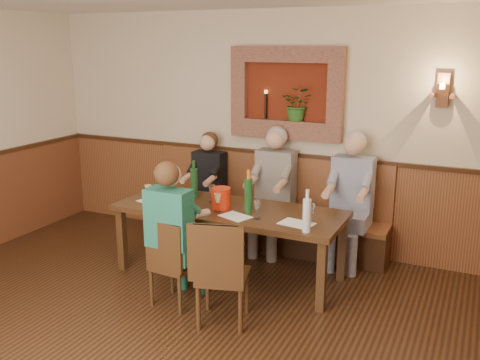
# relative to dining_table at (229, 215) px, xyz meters

# --- Properties ---
(room_shell) EXTENTS (6.04, 6.04, 2.82)m
(room_shell) POSITION_rel_dining_table_xyz_m (0.00, -1.85, 1.21)
(room_shell) COLOR beige
(room_shell) RESTS_ON ground
(wainscoting) EXTENTS (6.02, 6.02, 1.15)m
(wainscoting) POSITION_rel_dining_table_xyz_m (0.00, -1.85, -0.09)
(wainscoting) COLOR brown
(wainscoting) RESTS_ON ground
(wall_niche) EXTENTS (1.36, 0.30, 1.06)m
(wall_niche) POSITION_rel_dining_table_xyz_m (0.24, 1.09, 1.13)
(wall_niche) COLOR #631E0E
(wall_niche) RESTS_ON ground
(wall_sconce) EXTENTS (0.25, 0.20, 0.35)m
(wall_sconce) POSITION_rel_dining_table_xyz_m (1.90, 1.08, 1.27)
(wall_sconce) COLOR brown
(wall_sconce) RESTS_ON ground
(dining_table) EXTENTS (2.40, 0.90, 0.75)m
(dining_table) POSITION_rel_dining_table_xyz_m (0.00, 0.00, 0.00)
(dining_table) COLOR #3B2511
(dining_table) RESTS_ON ground
(bench) EXTENTS (3.00, 0.45, 1.11)m
(bench) POSITION_rel_dining_table_xyz_m (0.00, 0.94, -0.35)
(bench) COLOR #381E0F
(bench) RESTS_ON ground
(chair_near_left) EXTENTS (0.41, 0.41, 0.86)m
(chair_near_left) POSITION_rel_dining_table_xyz_m (-0.18, -0.81, -0.43)
(chair_near_left) COLOR #3B2511
(chair_near_left) RESTS_ON ground
(chair_near_right) EXTENTS (0.53, 0.53, 0.97)m
(chair_near_right) POSITION_rel_dining_table_xyz_m (0.39, -0.94, -0.39)
(chair_near_right) COLOR #3B2511
(chair_near_right) RESTS_ON ground
(person_bench_left) EXTENTS (0.39, 0.48, 1.36)m
(person_bench_left) POSITION_rel_dining_table_xyz_m (-0.73, 0.84, -0.12)
(person_bench_left) COLOR black
(person_bench_left) RESTS_ON ground
(person_bench_mid) EXTENTS (0.45, 0.55, 1.49)m
(person_bench_mid) POSITION_rel_dining_table_xyz_m (0.16, 0.84, -0.06)
(person_bench_mid) COLOR #575450
(person_bench_mid) RESTS_ON ground
(person_bench_right) EXTENTS (0.45, 0.55, 1.49)m
(person_bench_right) POSITION_rel_dining_table_xyz_m (1.07, 0.84, -0.05)
(person_bench_right) COLOR navy
(person_bench_right) RESTS_ON ground
(person_chair_front) EXTENTS (0.41, 0.51, 1.41)m
(person_chair_front) POSITION_rel_dining_table_xyz_m (-0.18, -0.78, -0.09)
(person_chair_front) COLOR #175053
(person_chair_front) RESTS_ON ground
(spittoon_bucket) EXTENTS (0.24, 0.24, 0.22)m
(spittoon_bucket) POSITION_rel_dining_table_xyz_m (-0.07, -0.06, 0.19)
(spittoon_bucket) COLOR red
(spittoon_bucket) RESTS_ON dining_table
(wine_bottle_green_a) EXTENTS (0.10, 0.10, 0.45)m
(wine_bottle_green_a) POSITION_rel_dining_table_xyz_m (0.25, -0.07, 0.26)
(wine_bottle_green_a) COLOR #19471E
(wine_bottle_green_a) RESTS_ON dining_table
(wine_bottle_green_b) EXTENTS (0.10, 0.10, 0.42)m
(wine_bottle_green_b) POSITION_rel_dining_table_xyz_m (-0.53, 0.19, 0.25)
(wine_bottle_green_b) COLOR #19471E
(wine_bottle_green_b) RESTS_ON dining_table
(water_bottle) EXTENTS (0.09, 0.09, 0.40)m
(water_bottle) POSITION_rel_dining_table_xyz_m (0.96, -0.35, 0.24)
(water_bottle) COLOR silver
(water_bottle) RESTS_ON dining_table
(tasting_sheet_a) EXTENTS (0.34, 0.28, 0.00)m
(tasting_sheet_a) POSITION_rel_dining_table_xyz_m (-0.86, -0.14, 0.08)
(tasting_sheet_a) COLOR white
(tasting_sheet_a) RESTS_ON dining_table
(tasting_sheet_b) EXTENTS (0.35, 0.30, 0.00)m
(tasting_sheet_b) POSITION_rel_dining_table_xyz_m (0.18, -0.23, 0.08)
(tasting_sheet_b) COLOR white
(tasting_sheet_b) RESTS_ON dining_table
(tasting_sheet_c) EXTENTS (0.35, 0.28, 0.00)m
(tasting_sheet_c) POSITION_rel_dining_table_xyz_m (0.80, -0.17, 0.08)
(tasting_sheet_c) COLOR white
(tasting_sheet_c) RESTS_ON dining_table
(tasting_sheet_d) EXTENTS (0.30, 0.21, 0.00)m
(tasting_sheet_d) POSITION_rel_dining_table_xyz_m (-0.50, -0.28, 0.08)
(tasting_sheet_d) COLOR white
(tasting_sheet_d) RESTS_ON dining_table
(wine_glass_0) EXTENTS (0.08, 0.08, 0.19)m
(wine_glass_0) POSITION_rel_dining_table_xyz_m (0.92, -0.10, 0.17)
(wine_glass_0) COLOR white
(wine_glass_0) RESTS_ON dining_table
(wine_glass_1) EXTENTS (0.08, 0.08, 0.19)m
(wine_glass_1) POSITION_rel_dining_table_xyz_m (-0.88, -0.19, 0.17)
(wine_glass_1) COLOR #CFBD7C
(wine_glass_1) RESTS_ON dining_table
(wine_glass_2) EXTENTS (0.08, 0.08, 0.19)m
(wine_glass_2) POSITION_rel_dining_table_xyz_m (-0.72, 0.06, 0.17)
(wine_glass_2) COLOR white
(wine_glass_2) RESTS_ON dining_table
(wine_glass_3) EXTENTS (0.08, 0.08, 0.19)m
(wine_glass_3) POSITION_rel_dining_table_xyz_m (0.16, 0.11, 0.17)
(wine_glass_3) COLOR #CFBD7C
(wine_glass_3) RESTS_ON dining_table
(wine_glass_4) EXTENTS (0.08, 0.08, 0.19)m
(wine_glass_4) POSITION_rel_dining_table_xyz_m (0.40, -0.20, 0.17)
(wine_glass_4) COLOR white
(wine_glass_4) RESTS_ON dining_table
(wine_glass_5) EXTENTS (0.08, 0.08, 0.19)m
(wine_glass_5) POSITION_rel_dining_table_xyz_m (-0.26, 0.10, 0.17)
(wine_glass_5) COLOR white
(wine_glass_5) RESTS_ON dining_table
(wine_glass_6) EXTENTS (0.08, 0.08, 0.19)m
(wine_glass_6) POSITION_rel_dining_table_xyz_m (-0.26, -0.35, 0.17)
(wine_glass_6) COLOR #CFBD7C
(wine_glass_6) RESTS_ON dining_table
(wine_glass_7) EXTENTS (0.08, 0.08, 0.19)m
(wine_glass_7) POSITION_rel_dining_table_xyz_m (-0.54, -0.23, 0.17)
(wine_glass_7) COLOR #CFBD7C
(wine_glass_7) RESTS_ON dining_table
(wine_glass_8) EXTENTS (0.08, 0.08, 0.19)m
(wine_glass_8) POSITION_rel_dining_table_xyz_m (-0.05, -0.16, 0.17)
(wine_glass_8) COLOR #CFBD7C
(wine_glass_8) RESTS_ON dining_table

